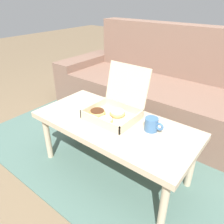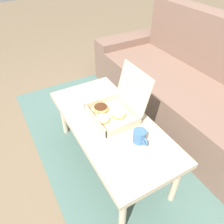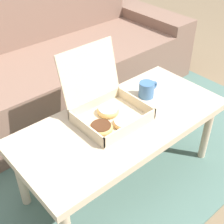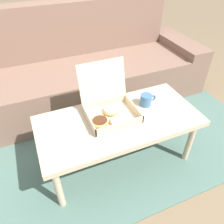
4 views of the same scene
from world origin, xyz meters
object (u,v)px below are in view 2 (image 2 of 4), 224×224
(couch, at_px, (203,97))
(coffee_mug, at_px, (140,136))
(coffee_table, at_px, (111,127))
(pastry_box, at_px, (114,109))

(couch, relative_size, coffee_mug, 20.18)
(coffee_mug, bearing_deg, couch, 105.47)
(coffee_table, height_order, coffee_mug, coffee_mug)
(coffee_table, distance_m, pastry_box, 0.13)
(coffee_table, xyz_separation_m, coffee_mug, (0.24, 0.07, 0.09))
(coffee_mug, bearing_deg, pastry_box, -178.48)
(couch, distance_m, coffee_mug, 0.93)
(couch, bearing_deg, coffee_mug, -74.53)
(pastry_box, distance_m, coffee_mug, 0.30)
(couch, relative_size, coffee_table, 2.27)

